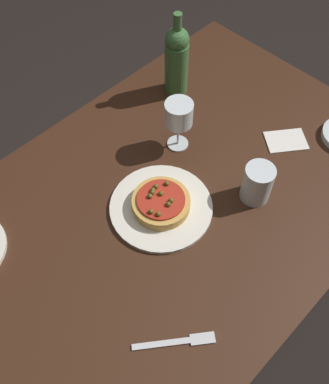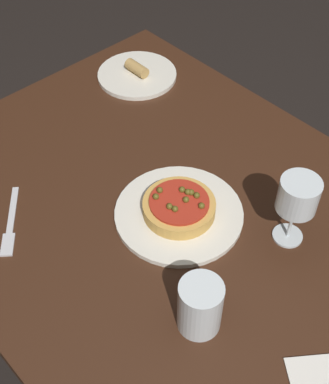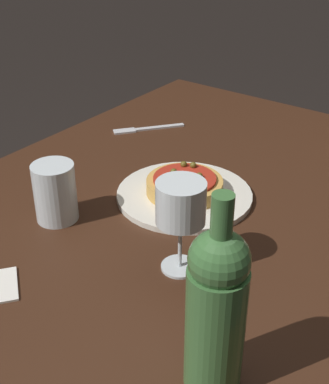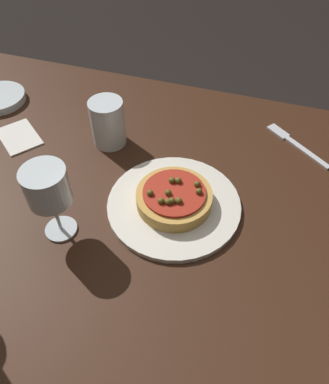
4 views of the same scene
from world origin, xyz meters
name	(u,v)px [view 1 (image 1 of 4)]	position (x,y,z in m)	size (l,w,h in m)	color
ground_plane	(172,294)	(0.00, 0.00, 0.00)	(14.00, 14.00, 0.00)	black
dining_table	(175,212)	(0.00, 0.00, 0.64)	(1.38, 0.92, 0.73)	#381E11
dinner_plate	(161,207)	(-0.06, 0.00, 0.73)	(0.28, 0.28, 0.01)	silver
pizza	(161,202)	(-0.06, 0.00, 0.76)	(0.16, 0.16, 0.05)	gold
wine_glass	(179,115)	(0.14, 0.13, 0.85)	(0.08, 0.08, 0.17)	silver
wine_bottle	(177,59)	(0.31, 0.30, 0.85)	(0.08, 0.08, 0.29)	#3D6B38
water_cup	(257,183)	(0.16, -0.16, 0.78)	(0.08, 0.08, 0.12)	silver
fork	(180,342)	(-0.29, -0.29, 0.73)	(0.16, 0.13, 0.00)	silver
paper_napkin	(286,141)	(0.39, -0.10, 0.73)	(0.15, 0.14, 0.00)	silver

